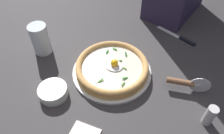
{
  "coord_description": "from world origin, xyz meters",
  "views": [
    {
      "loc": [
        0.23,
        -0.49,
        0.63
      ],
      "look_at": [
        -0.01,
        0.01,
        0.03
      ],
      "focal_mm": 34.64,
      "sensor_mm": 36.0,
      "label": 1
    }
  ],
  "objects": [
    {
      "name": "pepper_shaker",
      "position": [
        0.36,
        -0.05,
        0.04
      ],
      "size": [
        0.03,
        0.03,
        0.08
      ],
      "primitive_type": "cylinder",
      "color": "silver",
      "rests_on": "ground"
    },
    {
      "name": "pizza",
      "position": [
        -0.01,
        0.01,
        0.03
      ],
      "size": [
        0.28,
        0.28,
        0.05
      ],
      "color": "#DCA658",
      "rests_on": "pizza_plate"
    },
    {
      "name": "drinking_glass",
      "position": [
        -0.32,
        -0.0,
        0.06
      ],
      "size": [
        0.07,
        0.07,
        0.13
      ],
      "color": "silver",
      "rests_on": "ground"
    },
    {
      "name": "ground_plane",
      "position": [
        0.0,
        0.0,
        -0.01
      ],
      "size": [
        2.4,
        2.4,
        0.03
      ],
      "primitive_type": "cube",
      "color": "#3A3738",
      "rests_on": "ground"
    },
    {
      "name": "pizza_plate",
      "position": [
        -0.01,
        0.01,
        0.01
      ],
      "size": [
        0.3,
        0.3,
        0.01
      ],
      "primitive_type": "cylinder",
      "color": "white",
      "rests_on": "ground"
    },
    {
      "name": "side_bowl",
      "position": [
        -0.15,
        -0.17,
        0.02
      ],
      "size": [
        0.1,
        0.1,
        0.04
      ],
      "primitive_type": "cylinder",
      "color": "white",
      "rests_on": "ground"
    },
    {
      "name": "pizza_cutter",
      "position": [
        0.26,
        0.05,
        0.04
      ],
      "size": [
        0.15,
        0.04,
        0.07
      ],
      "color": "silver",
      "rests_on": "ground"
    },
    {
      "name": "table_knife",
      "position": [
        0.19,
        0.33,
        0.0
      ],
      "size": [
        0.2,
        0.08,
        0.01
      ],
      "color": "silver",
      "rests_on": "ground"
    }
  ]
}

